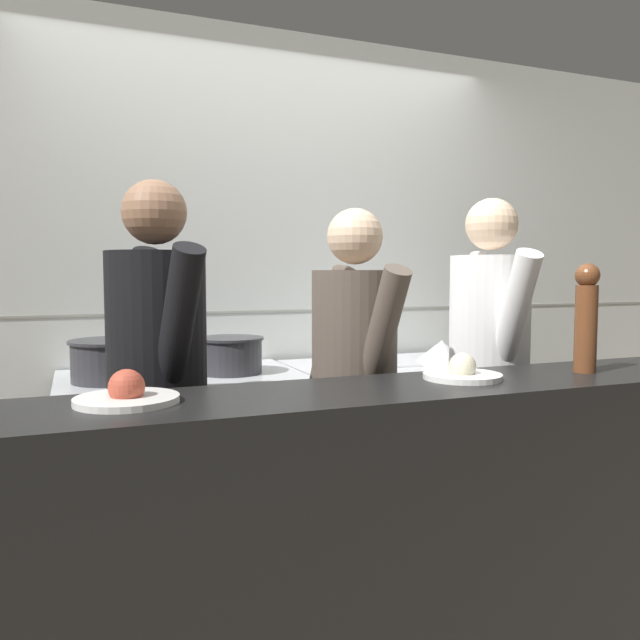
# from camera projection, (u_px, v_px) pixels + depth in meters

# --- Properties ---
(wall_back_tiled) EXTENTS (8.00, 0.06, 2.60)m
(wall_back_tiled) POSITION_uv_depth(u_px,v_px,m) (270.00, 283.00, 3.30)
(wall_back_tiled) COLOR silver
(wall_back_tiled) RESTS_ON ground_plane
(oven_range) EXTENTS (1.05, 0.71, 0.90)m
(oven_range) POSITION_uv_depth(u_px,v_px,m) (183.00, 474.00, 2.80)
(oven_range) COLOR #38383D
(oven_range) RESTS_ON ground_plane
(prep_counter) EXTENTS (1.09, 0.65, 0.89)m
(prep_counter) POSITION_uv_depth(u_px,v_px,m) (398.00, 450.00, 3.20)
(prep_counter) COLOR #B7BABF
(prep_counter) RESTS_ON ground_plane
(pass_counter) EXTENTS (2.77, 0.45, 1.00)m
(pass_counter) POSITION_uv_depth(u_px,v_px,m) (418.00, 542.00, 1.98)
(pass_counter) COLOR black
(pass_counter) RESTS_ON ground_plane
(stock_pot) EXTENTS (0.36, 0.36, 0.17)m
(stock_pot) POSITION_uv_depth(u_px,v_px,m) (113.00, 359.00, 2.61)
(stock_pot) COLOR #2D2D33
(stock_pot) RESTS_ON oven_range
(sauce_pot) EXTENTS (0.30, 0.30, 0.16)m
(sauce_pot) POSITION_uv_depth(u_px,v_px,m) (230.00, 354.00, 2.81)
(sauce_pot) COLOR #2D2D33
(sauce_pot) RESTS_ON oven_range
(mixing_bowl_steel) EXTENTS (0.27, 0.27, 0.11)m
(mixing_bowl_steel) POSITION_uv_depth(u_px,v_px,m) (442.00, 351.00, 3.24)
(mixing_bowl_steel) COLOR #B7BABF
(mixing_bowl_steel) RESTS_ON prep_counter
(chefs_knife) EXTENTS (0.36, 0.06, 0.02)m
(chefs_knife) POSITION_uv_depth(u_px,v_px,m) (381.00, 367.00, 2.99)
(chefs_knife) COLOR #B7BABF
(chefs_knife) RESTS_ON prep_counter
(plated_dish_main) EXTENTS (0.28, 0.28, 0.10)m
(plated_dish_main) POSITION_uv_depth(u_px,v_px,m) (127.00, 395.00, 1.66)
(plated_dish_main) COLOR white
(plated_dish_main) RESTS_ON pass_counter
(plated_dish_appetiser) EXTENTS (0.26, 0.26, 0.09)m
(plated_dish_appetiser) POSITION_uv_depth(u_px,v_px,m) (462.00, 373.00, 2.04)
(plated_dish_appetiser) COLOR white
(plated_dish_appetiser) RESTS_ON pass_counter
(pepper_mill) EXTENTS (0.08, 0.08, 0.38)m
(pepper_mill) POSITION_uv_depth(u_px,v_px,m) (586.00, 316.00, 2.16)
(pepper_mill) COLOR brown
(pepper_mill) RESTS_ON pass_counter
(chef_head_cook) EXTENTS (0.40, 0.73, 1.67)m
(chef_head_cook) POSITION_uv_depth(u_px,v_px,m) (158.00, 395.00, 2.17)
(chef_head_cook) COLOR black
(chef_head_cook) RESTS_ON ground_plane
(chef_sous) EXTENTS (0.35, 0.70, 1.59)m
(chef_sous) POSITION_uv_depth(u_px,v_px,m) (354.00, 395.00, 2.38)
(chef_sous) COLOR black
(chef_sous) RESTS_ON ground_plane
(chef_line) EXTENTS (0.39, 0.73, 1.67)m
(chef_line) POSITION_uv_depth(u_px,v_px,m) (489.00, 371.00, 2.68)
(chef_line) COLOR black
(chef_line) RESTS_ON ground_plane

